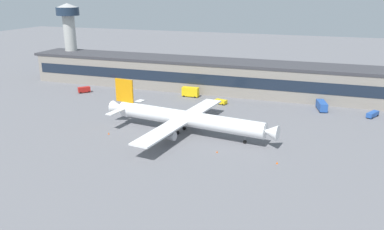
# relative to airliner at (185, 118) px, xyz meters

# --- Properties ---
(ground_plane) EXTENTS (600.00, 600.00, 0.00)m
(ground_plane) POSITION_rel_airliner_xyz_m (-4.51, 1.23, -4.94)
(ground_plane) COLOR slate
(terminal_building) EXTENTS (184.65, 19.21, 13.96)m
(terminal_building) POSITION_rel_airliner_xyz_m (-4.51, 56.19, 2.07)
(terminal_building) COLOR gray
(terminal_building) RESTS_ON ground_plane
(airliner) EXTENTS (58.75, 50.74, 15.38)m
(airliner) POSITION_rel_airliner_xyz_m (0.00, 0.00, 0.00)
(airliner) COLOR white
(airliner) RESTS_ON ground_plane
(control_tower) EXTENTS (11.41, 11.41, 37.66)m
(control_tower) POSITION_rel_airliner_xyz_m (-84.56, 59.98, 18.19)
(control_tower) COLOR #B7B7B2
(control_tower) RESTS_ON ground_plane
(pushback_tractor) EXTENTS (5.31, 3.77, 1.75)m
(pushback_tractor) POSITION_rel_airliner_xyz_m (2.08, 35.95, -3.89)
(pushback_tractor) COLOR yellow
(pushback_tractor) RESTS_ON ground_plane
(catering_truck) EXTENTS (7.24, 2.73, 4.15)m
(catering_truck) POSITION_rel_airliner_xyz_m (-12.95, 42.53, -2.64)
(catering_truck) COLOR yellow
(catering_truck) RESTS_ON ground_plane
(belt_loader) EXTENTS (4.82, 6.58, 1.95)m
(belt_loader) POSITION_rel_airliner_xyz_m (58.48, 37.25, -3.78)
(belt_loader) COLOR #2651A5
(belt_loader) RESTS_ON ground_plane
(fuel_truck) EXTENTS (4.62, 8.81, 3.35)m
(fuel_truck) POSITION_rel_airliner_xyz_m (40.89, 40.28, -3.05)
(fuel_truck) COLOR #2651A5
(fuel_truck) RESTS_ON ground_plane
(crew_van) EXTENTS (5.16, 5.30, 2.55)m
(crew_van) POSITION_rel_airliner_xyz_m (-60.53, 33.60, -3.48)
(crew_van) COLOR red
(crew_van) RESTS_ON ground_plane
(traffic_cone_0) EXTENTS (0.54, 0.54, 0.68)m
(traffic_cone_0) POSITION_rel_airliner_xyz_m (-22.74, -9.11, -4.60)
(traffic_cone_0) COLOR #F2590C
(traffic_cone_0) RESTS_ON ground_plane
(traffic_cone_1) EXTENTS (0.53, 0.53, 0.66)m
(traffic_cone_1) POSITION_rel_airliner_xyz_m (30.93, -13.97, -4.60)
(traffic_cone_1) COLOR #F2590C
(traffic_cone_1) RESTS_ON ground_plane
(traffic_cone_2) EXTENTS (0.46, 0.46, 0.58)m
(traffic_cone_2) POSITION_rel_airliner_xyz_m (13.88, -11.98, -4.65)
(traffic_cone_2) COLOR #F2590C
(traffic_cone_2) RESTS_ON ground_plane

